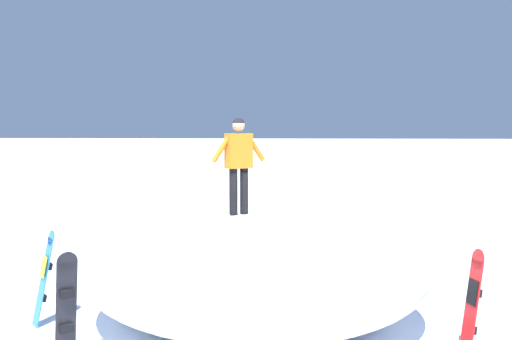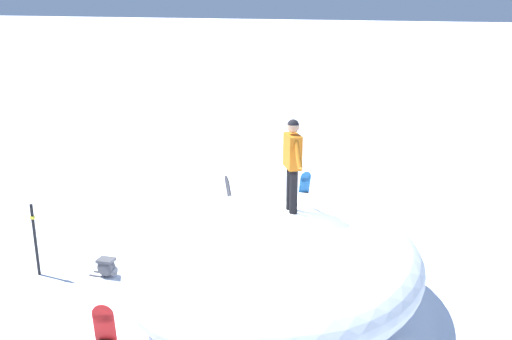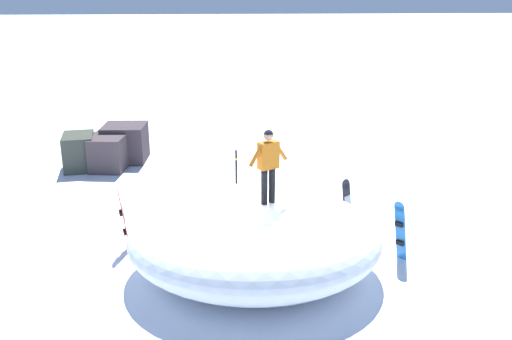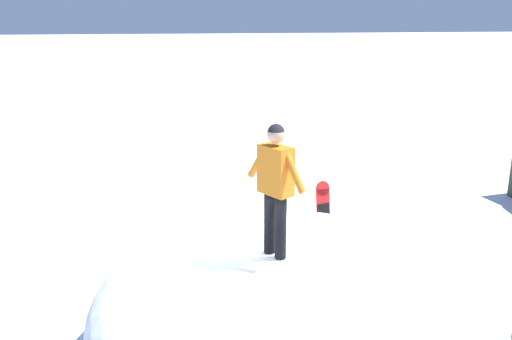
% 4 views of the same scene
% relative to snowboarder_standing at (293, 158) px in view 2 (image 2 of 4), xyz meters
% --- Properties ---
extents(ground, '(240.00, 240.00, 0.00)m').
position_rel_snowboarder_standing_xyz_m(ground, '(-0.83, -0.34, -2.76)').
color(ground, white).
extents(snow_mound, '(6.06, 5.55, 1.79)m').
position_rel_snowboarder_standing_xyz_m(snow_mound, '(-0.28, 0.21, -1.86)').
color(snow_mound, white).
rests_on(snow_mound, ground).
extents(snowboarder_standing, '(0.89, 0.57, 1.63)m').
position_rel_snowboarder_standing_xyz_m(snowboarder_standing, '(0.00, 0.00, 0.00)').
color(snowboarder_standing, black).
rests_on(snowboarder_standing, snow_mound).
extents(snowboard_primary_upright, '(0.44, 0.42, 1.56)m').
position_rel_snowboarder_standing_xyz_m(snowboard_primary_upright, '(3.17, 0.54, -1.95)').
color(snowboard_primary_upright, '#2672BF').
rests_on(snowboard_primary_upright, ground).
extents(snowboard_secondary_upright, '(0.38, 0.38, 1.57)m').
position_rel_snowboarder_standing_xyz_m(snowboard_secondary_upright, '(2.24, 1.97, -1.94)').
color(snowboard_secondary_upright, black).
rests_on(snowboard_secondary_upright, ground).
extents(backpack_near, '(0.31, 0.58, 0.38)m').
position_rel_snowboarder_standing_xyz_m(backpack_near, '(-0.15, 3.74, -2.56)').
color(backpack_near, '#4C4C51').
rests_on(backpack_near, ground).
extents(trail_marker_pole, '(0.10, 0.10, 1.51)m').
position_rel_snowboarder_standing_xyz_m(trail_marker_pole, '(-0.52, 5.08, -1.96)').
color(trail_marker_pole, black).
rests_on(trail_marker_pole, ground).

